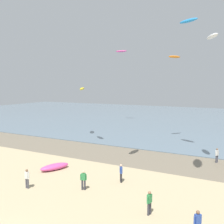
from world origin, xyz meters
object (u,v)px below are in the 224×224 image
(person_right_flank, at_px, (83,180))
(kite_aloft_5, at_px, (188,21))
(kite_aloft_3, at_px, (82,89))
(kite_aloft_9, at_px, (212,36))
(person_nearest_camera, at_px, (198,223))
(person_left_flank, at_px, (149,202))
(kite_aloft_4, at_px, (121,51))
(person_by_waterline, at_px, (217,155))
(kite_aloft_8, at_px, (174,57))
(person_trailing_behind, at_px, (121,173))
(grounded_kite, at_px, (55,167))
(person_mid_beach, at_px, (27,178))

(person_right_flank, distance_m, kite_aloft_5, 22.59)
(kite_aloft_3, distance_m, kite_aloft_9, 23.01)
(person_nearest_camera, distance_m, person_right_flank, 9.99)
(person_left_flank, bearing_deg, kite_aloft_4, 117.15)
(person_by_waterline, relative_size, person_right_flank, 1.00)
(person_right_flank, xyz_separation_m, kite_aloft_8, (2.68, 21.83, 12.44))
(person_trailing_behind, distance_m, kite_aloft_5, 20.24)
(person_left_flank, bearing_deg, person_by_waterline, 76.51)
(person_right_flank, xyz_separation_m, kite_aloft_4, (-12.94, 36.20, 16.00))
(person_nearest_camera, bearing_deg, person_by_waterline, 89.48)
(person_nearest_camera, xyz_separation_m, grounded_kite, (-15.19, 5.44, -0.60))
(person_by_waterline, xyz_separation_m, person_left_flank, (-3.48, -14.49, 0.00))
(person_mid_beach, height_order, person_left_flank, same)
(person_by_waterline, bearing_deg, kite_aloft_3, 167.13)
(person_mid_beach, xyz_separation_m, person_right_flank, (4.60, 1.92, 0.00))
(person_left_flank, distance_m, kite_aloft_8, 26.55)
(kite_aloft_3, bearing_deg, kite_aloft_8, -107.94)
(person_nearest_camera, distance_m, kite_aloft_4, 47.66)
(kite_aloft_9, bearing_deg, grounded_kite, 96.62)
(kite_aloft_3, bearing_deg, kite_aloft_4, -29.24)
(kite_aloft_4, xyz_separation_m, kite_aloft_8, (15.61, -14.38, -3.55))
(person_nearest_camera, bearing_deg, kite_aloft_4, 120.22)
(grounded_kite, bearing_deg, person_trailing_behind, -63.37)
(kite_aloft_3, distance_m, kite_aloft_4, 20.00)
(kite_aloft_4, bearing_deg, kite_aloft_3, 91.10)
(person_by_waterline, distance_m, kite_aloft_5, 16.53)
(person_left_flank, xyz_separation_m, kite_aloft_8, (-3.64, 23.17, 12.44))
(kite_aloft_5, bearing_deg, grounded_kite, -103.49)
(person_by_waterline, distance_m, kite_aloft_3, 23.64)
(person_nearest_camera, height_order, kite_aloft_5, kite_aloft_5)
(person_mid_beach, xyz_separation_m, grounded_kite, (-0.94, 4.77, -0.60))
(person_trailing_behind, relative_size, kite_aloft_9, 0.66)
(person_by_waterline, distance_m, kite_aloft_4, 36.12)
(person_nearest_camera, height_order, kite_aloft_3, kite_aloft_3)
(person_right_flank, bearing_deg, kite_aloft_8, 83.01)
(person_trailing_behind, height_order, kite_aloft_4, kite_aloft_4)
(person_right_flank, bearing_deg, person_by_waterline, 53.30)
(kite_aloft_3, bearing_deg, person_right_flank, -178.31)
(kite_aloft_3, bearing_deg, kite_aloft_5, -132.15)
(person_nearest_camera, bearing_deg, grounded_kite, 160.29)
(person_by_waterline, distance_m, kite_aloft_8, 16.76)
(person_right_flank, distance_m, kite_aloft_3, 23.03)
(person_right_flank, height_order, kite_aloft_8, kite_aloft_8)
(person_mid_beach, distance_m, person_right_flank, 4.98)
(person_by_waterline, bearing_deg, grounded_kite, -146.15)
(person_by_waterline, height_order, person_right_flank, same)
(person_mid_beach, xyz_separation_m, kite_aloft_4, (-8.34, 38.12, 16.00))
(person_by_waterline, xyz_separation_m, kite_aloft_3, (-21.88, 5.00, 7.45))
(person_nearest_camera, distance_m, person_left_flank, 3.56)
(grounded_kite, distance_m, kite_aloft_3, 18.47)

